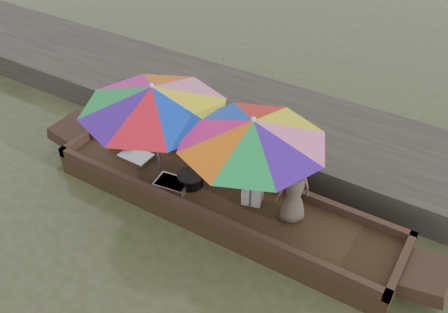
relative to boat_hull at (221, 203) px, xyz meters
The scene contains 11 objects.
water 0.17m from the boat_hull, ahead, with size 80.00×80.00×0.00m, color #3A4124.
dock 2.20m from the boat_hull, 90.00° to the left, with size 22.00×2.20×0.50m, color #2D2B26.
boat_hull is the anchor object (origin of this frame).
cooking_pot 2.17m from the boat_hull, behind, with size 0.42×0.42×0.22m, color black.
tray_crayfish 0.79m from the boat_hull, 162.04° to the right, with size 0.51×0.36×0.09m, color silver.
tray_scallop 1.66m from the boat_hull, behind, with size 0.51×0.36×0.06m, color silver.
charcoal_grill 0.58m from the boat_hull, behind, with size 0.38×0.38×0.18m, color black.
supply_bag 0.58m from the boat_hull, 12.53° to the left, with size 0.28×0.22×0.26m, color silver.
vendor 1.31m from the boat_hull, ahead, with size 0.50×0.32×1.01m, color #4C3D34.
umbrella_bow 1.48m from the boat_hull, behind, with size 2.19×2.19×1.55m, color yellow, non-canonical shape.
umbrella_stern 1.07m from the boat_hull, ahead, with size 2.03×2.03×1.55m, color pink, non-canonical shape.
Camera 1 is at (2.96, -4.69, 5.38)m, focal length 40.00 mm.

